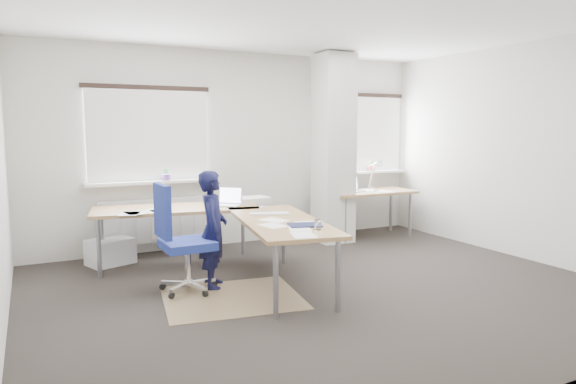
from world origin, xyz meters
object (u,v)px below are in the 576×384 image
task_chair (184,262)px  desk_side (369,194)px  desk_main (229,216)px  person (213,229)px

task_chair → desk_side: bearing=20.5°
desk_side → task_chair: (-3.35, -1.40, -0.37)m
desk_main → task_chair: task_chair is taller
person → desk_main: bearing=-18.5°
desk_main → person: size_ratio=2.36×
desk_main → task_chair: bearing=-137.5°
desk_main → person: bearing=-119.9°
desk_side → person: bearing=-154.0°
desk_main → desk_side: desk_side is taller
desk_main → person: (-0.32, -0.39, -0.06)m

